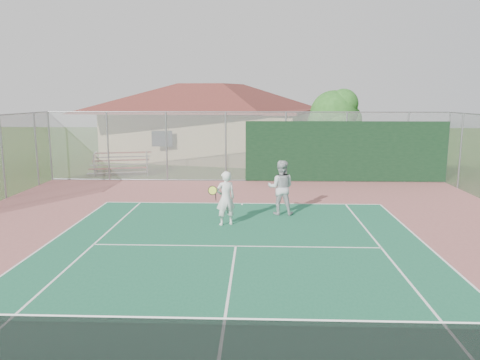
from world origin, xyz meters
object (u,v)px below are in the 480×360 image
at_px(clubhouse, 212,114).
at_px(bleachers, 121,163).
at_px(player_white_front, 225,199).
at_px(player_grey_back, 281,188).
at_px(tree, 335,116).

relative_size(clubhouse, bleachers, 4.62).
distance_m(player_white_front, player_grey_back, 2.44).
height_order(player_white_front, player_grey_back, player_grey_back).
bearing_deg(tree, player_white_front, -112.61).
height_order(bleachers, player_white_front, player_white_front).
xyz_separation_m(tree, player_white_front, (-5.73, -13.76, -2.20)).
distance_m(clubhouse, player_white_front, 18.00).
relative_size(tree, player_white_front, 2.61).
xyz_separation_m(bleachers, tree, (12.34, 3.15, 2.50)).
bearing_deg(player_grey_back, tree, -101.92).
bearing_deg(player_grey_back, player_white_front, 44.17).
relative_size(clubhouse, player_grey_back, 8.10).
distance_m(clubhouse, tree, 8.82).
distance_m(tree, player_grey_back, 13.00).
bearing_deg(bleachers, tree, -0.19).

